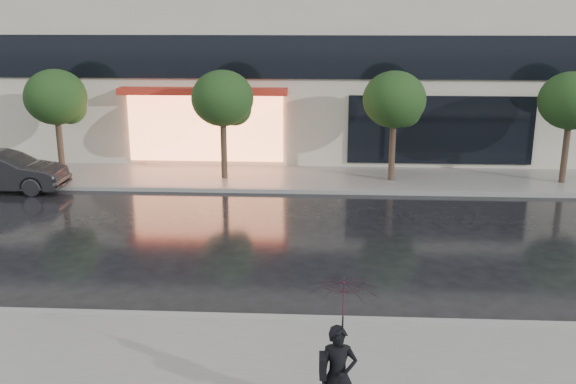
{
  "coord_description": "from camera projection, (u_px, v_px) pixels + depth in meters",
  "views": [
    {
      "loc": [
        0.56,
        -12.41,
        5.88
      ],
      "look_at": [
        -0.34,
        3.6,
        1.4
      ],
      "focal_mm": 40.0,
      "sensor_mm": 36.0,
      "label": 1
    }
  ],
  "objects": [
    {
      "name": "curb_far",
      "position": [
        306.0,
        191.0,
        21.7
      ],
      "size": [
        60.0,
        0.25,
        0.14
      ],
      "primitive_type": "cube",
      "color": "gray",
      "rests_on": "ground"
    },
    {
      "name": "sidewalk_far",
      "position": [
        307.0,
        179.0,
        23.38
      ],
      "size": [
        60.0,
        3.5,
        0.12
      ],
      "primitive_type": "cube",
      "color": "slate",
      "rests_on": "ground"
    },
    {
      "name": "tree_far_west",
      "position": [
        58.0,
        99.0,
        22.88
      ],
      "size": [
        2.2,
        2.2,
        3.99
      ],
      "color": "#33261C",
      "rests_on": "ground"
    },
    {
      "name": "curb_near",
      "position": [
        292.0,
        320.0,
        12.56
      ],
      "size": [
        60.0,
        0.25,
        0.14
      ],
      "primitive_type": "cube",
      "color": "gray",
      "rests_on": "ground"
    },
    {
      "name": "tree_far_east",
      "position": [
        572.0,
        103.0,
        21.92
      ],
      "size": [
        2.2,
        2.2,
        3.99
      ],
      "color": "#33261C",
      "rests_on": "ground"
    },
    {
      "name": "pedestrian_with_umbrella",
      "position": [
        341.0,
        327.0,
        8.98
      ],
      "size": [
        0.99,
        1.01,
        2.23
      ],
      "rotation": [
        0.0,
        0.0,
        0.04
      ],
      "color": "black",
      "rests_on": "sidewalk_near"
    },
    {
      "name": "tree_mid_west",
      "position": [
        224.0,
        100.0,
        22.56
      ],
      "size": [
        2.2,
        2.2,
        3.99
      ],
      "color": "#33261C",
      "rests_on": "ground"
    },
    {
      "name": "ground",
      "position": [
        294.0,
        302.0,
        13.54
      ],
      "size": [
        120.0,
        120.0,
        0.0
      ],
      "primitive_type": "plane",
      "color": "black",
      "rests_on": "ground"
    },
    {
      "name": "parked_car",
      "position": [
        4.0,
        172.0,
        21.78
      ],
      "size": [
        4.16,
        1.52,
        1.36
      ],
      "primitive_type": "imported",
      "rotation": [
        0.0,
        0.0,
        1.59
      ],
      "color": "black",
      "rests_on": "ground"
    },
    {
      "name": "tree_mid_east",
      "position": [
        396.0,
        102.0,
        22.24
      ],
      "size": [
        2.2,
        2.2,
        3.99
      ],
      "color": "#33261C",
      "rests_on": "ground"
    }
  ]
}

